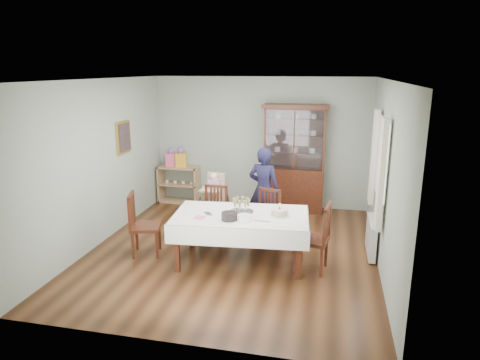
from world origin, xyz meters
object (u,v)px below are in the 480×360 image
(high_chair, at_px, (214,206))
(china_cabinet, at_px, (294,157))
(woman, at_px, (264,189))
(gift_bag_pink, at_px, (171,158))
(chair_far_right, at_px, (265,228))
(gift_bag_orange, at_px, (181,158))
(champagne_tray, at_px, (241,208))
(sideboard, at_px, (179,184))
(birthday_cake, at_px, (280,213))
(chair_far_left, at_px, (214,224))
(chair_end_left, at_px, (145,236))
(dining_table, at_px, (241,238))
(chair_end_right, at_px, (313,250))

(high_chair, bearing_deg, china_cabinet, 51.87)
(china_cabinet, height_order, woman, china_cabinet)
(gift_bag_pink, bearing_deg, woman, -29.64)
(chair_far_right, height_order, gift_bag_orange, gift_bag_orange)
(chair_far_right, height_order, woman, woman)
(woman, relative_size, champagne_tray, 4.25)
(sideboard, xyz_separation_m, woman, (2.09, -1.30, 0.37))
(sideboard, height_order, birthday_cake, birthday_cake)
(woman, bearing_deg, champagne_tray, 94.38)
(champagne_tray, relative_size, birthday_cake, 1.26)
(china_cabinet, bearing_deg, gift_bag_orange, 179.96)
(chair_far_left, xyz_separation_m, gift_bag_orange, (-1.26, 1.90, 0.71))
(chair_end_left, bearing_deg, chair_far_left, -64.97)
(sideboard, distance_m, birthday_cake, 3.66)
(chair_far_left, relative_size, high_chair, 0.90)
(dining_table, bearing_deg, chair_far_right, 71.35)
(dining_table, distance_m, chair_end_left, 1.54)
(chair_far_left, distance_m, champagne_tray, 1.06)
(dining_table, xyz_separation_m, woman, (0.12, 1.37, 0.38))
(sideboard, distance_m, chair_far_left, 2.34)
(chair_end_right, relative_size, birthday_cake, 3.51)
(chair_far_right, bearing_deg, gift_bag_orange, 153.08)
(woman, relative_size, gift_bag_orange, 3.63)
(chair_far_left, height_order, woman, woman)
(sideboard, height_order, chair_far_right, chair_far_right)
(chair_far_left, relative_size, woman, 0.60)
(chair_far_right, xyz_separation_m, birthday_cake, (0.31, -0.70, 0.54))
(chair_end_right, bearing_deg, champagne_tray, -87.87)
(dining_table, distance_m, high_chair, 1.58)
(chair_far_right, distance_m, woman, 0.80)
(sideboard, bearing_deg, chair_far_right, -40.70)
(champagne_tray, distance_m, gift_bag_pink, 3.32)
(dining_table, bearing_deg, birthday_cake, 5.43)
(birthday_cake, height_order, gift_bag_pink, gift_bag_pink)
(dining_table, xyz_separation_m, champagne_tray, (-0.01, 0.09, 0.44))
(chair_far_right, relative_size, high_chair, 0.89)
(chair_end_right, distance_m, high_chair, 2.34)
(champagne_tray, xyz_separation_m, birthday_cake, (0.58, -0.03, -0.02))
(chair_far_left, bearing_deg, chair_end_left, -138.63)
(high_chair, height_order, gift_bag_pink, gift_bag_pink)
(chair_far_left, bearing_deg, woman, 39.74)
(china_cabinet, relative_size, chair_far_right, 2.37)
(high_chair, xyz_separation_m, birthday_cake, (1.37, -1.30, 0.41))
(birthday_cake, distance_m, gift_bag_pink, 3.74)
(high_chair, bearing_deg, champagne_tray, -50.38)
(high_chair, relative_size, gift_bag_pink, 2.66)
(chair_far_left, xyz_separation_m, chair_far_right, (0.89, 0.01, -0.00))
(china_cabinet, distance_m, champagne_tray, 2.63)
(chair_end_left, bearing_deg, chair_far_right, -82.02)
(china_cabinet, bearing_deg, chair_far_left, -121.53)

